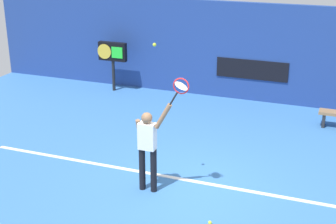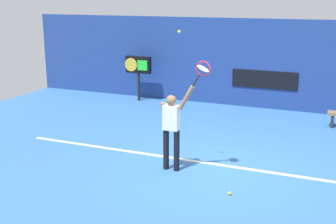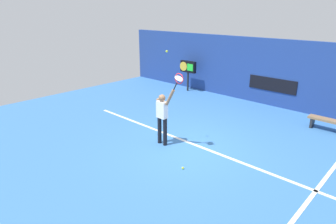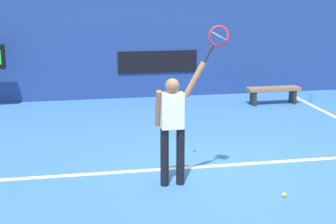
{
  "view_description": "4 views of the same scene",
  "coord_description": "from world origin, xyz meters",
  "px_view_note": "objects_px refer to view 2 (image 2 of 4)",
  "views": [
    {
      "loc": [
        2.73,
        -8.48,
        5.02
      ],
      "look_at": [
        -0.57,
        0.24,
        1.54
      ],
      "focal_mm": 52.56,
      "sensor_mm": 36.0,
      "label": 1
    },
    {
      "loc": [
        2.71,
        -8.84,
        3.76
      ],
      "look_at": [
        -1.19,
        0.45,
        1.09
      ],
      "focal_mm": 47.59,
      "sensor_mm": 36.0,
      "label": 2
    },
    {
      "loc": [
        5.25,
        -6.48,
        4.17
      ],
      "look_at": [
        -0.65,
        -0.2,
        1.12
      ],
      "focal_mm": 30.88,
      "sensor_mm": 36.0,
      "label": 3
    },
    {
      "loc": [
        -2.17,
        -7.42,
        3.02
      ],
      "look_at": [
        -0.74,
        0.38,
        1.0
      ],
      "focal_mm": 52.92,
      "sensor_mm": 36.0,
      "label": 4
    }
  ],
  "objects_px": {
    "tennis_racket": "(202,70)",
    "tennis_ball": "(179,32)",
    "tennis_player": "(172,126)",
    "scoreboard_clock": "(138,67)",
    "spare_ball": "(230,193)"
  },
  "relations": [
    {
      "from": "tennis_racket",
      "to": "tennis_ball",
      "type": "relative_size",
      "value": 8.98
    },
    {
      "from": "tennis_player",
      "to": "tennis_ball",
      "type": "bearing_deg",
      "value": 24.32
    },
    {
      "from": "spare_ball",
      "to": "scoreboard_clock",
      "type": "bearing_deg",
      "value": 128.65
    },
    {
      "from": "tennis_ball",
      "to": "tennis_racket",
      "type": "bearing_deg",
      "value": -7.11
    },
    {
      "from": "tennis_player",
      "to": "tennis_racket",
      "type": "height_order",
      "value": "tennis_racket"
    },
    {
      "from": "scoreboard_clock",
      "to": "tennis_racket",
      "type": "bearing_deg",
      "value": -52.91
    },
    {
      "from": "tennis_player",
      "to": "tennis_racket",
      "type": "relative_size",
      "value": 3.17
    },
    {
      "from": "tennis_player",
      "to": "spare_ball",
      "type": "bearing_deg",
      "value": -26.61
    },
    {
      "from": "scoreboard_clock",
      "to": "tennis_player",
      "type": "bearing_deg",
      "value": -57.42
    },
    {
      "from": "spare_ball",
      "to": "tennis_player",
      "type": "bearing_deg",
      "value": 153.39
    },
    {
      "from": "tennis_player",
      "to": "spare_ball",
      "type": "xyz_separation_m",
      "value": [
        1.53,
        -0.77,
        -0.98
      ]
    },
    {
      "from": "tennis_player",
      "to": "scoreboard_clock",
      "type": "height_order",
      "value": "tennis_player"
    },
    {
      "from": "scoreboard_clock",
      "to": "spare_ball",
      "type": "distance_m",
      "value": 8.38
    },
    {
      "from": "tennis_racket",
      "to": "tennis_ball",
      "type": "height_order",
      "value": "tennis_ball"
    },
    {
      "from": "tennis_ball",
      "to": "scoreboard_clock",
      "type": "distance_m",
      "value": 7.03
    }
  ]
}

